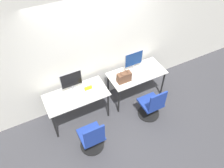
% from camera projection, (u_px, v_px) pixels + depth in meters
% --- Properties ---
extents(ground_plane, '(20.00, 20.00, 0.00)m').
position_uv_depth(ground_plane, '(115.00, 115.00, 4.96)').
color(ground_plane, '#3D3D42').
extents(wall_back, '(12.00, 0.05, 2.80)m').
position_uv_depth(wall_back, '(98.00, 47.00, 4.43)').
color(wall_back, silver).
rests_on(wall_back, ground_plane).
extents(desk_left, '(1.28, 0.62, 0.74)m').
position_uv_depth(desk_left, '(77.00, 98.00, 4.45)').
color(desk_left, silver).
rests_on(desk_left, ground_plane).
extents(monitor_left, '(0.44, 0.19, 0.45)m').
position_uv_depth(monitor_left, '(71.00, 81.00, 4.34)').
color(monitor_left, '#B2B2B7').
rests_on(monitor_left, desk_left).
extents(keyboard_left, '(0.46, 0.17, 0.02)m').
position_uv_depth(keyboard_left, '(78.00, 98.00, 4.32)').
color(keyboard_left, silver).
rests_on(keyboard_left, desk_left).
extents(mouse_left, '(0.06, 0.09, 0.03)m').
position_uv_depth(mouse_left, '(92.00, 93.00, 4.42)').
color(mouse_left, silver).
rests_on(mouse_left, desk_left).
extents(office_chair_left, '(0.48, 0.48, 0.86)m').
position_uv_depth(office_chair_left, '(92.00, 138.00, 4.15)').
color(office_chair_left, black).
rests_on(office_chair_left, ground_plane).
extents(desk_right, '(1.28, 0.62, 0.74)m').
position_uv_depth(desk_right, '(137.00, 76.00, 4.91)').
color(desk_right, silver).
rests_on(desk_right, ground_plane).
extents(monitor_right, '(0.44, 0.19, 0.45)m').
position_uv_depth(monitor_right, '(134.00, 60.00, 4.79)').
color(monitor_right, '#B2B2B7').
rests_on(monitor_right, desk_right).
extents(keyboard_right, '(0.46, 0.17, 0.02)m').
position_uv_depth(keyboard_right, '(139.00, 75.00, 4.79)').
color(keyboard_right, silver).
rests_on(keyboard_right, desk_right).
extents(mouse_right, '(0.06, 0.09, 0.03)m').
position_uv_depth(mouse_right, '(151.00, 71.00, 4.88)').
color(mouse_right, silver).
rests_on(mouse_right, desk_right).
extents(office_chair_right, '(0.48, 0.48, 0.86)m').
position_uv_depth(office_chair_right, '(152.00, 106.00, 4.70)').
color(office_chair_right, black).
rests_on(office_chair_right, ground_plane).
extents(handbag, '(0.30, 0.18, 0.25)m').
position_uv_depth(handbag, '(124.00, 77.00, 4.59)').
color(handbag, brown).
rests_on(handbag, desk_right).
extents(placard_left, '(0.16, 0.03, 0.08)m').
position_uv_depth(placard_left, '(88.00, 88.00, 4.48)').
color(placard_left, yellow).
rests_on(placard_left, desk_left).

